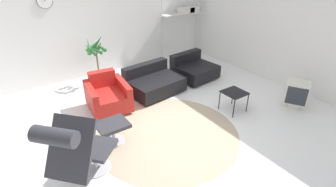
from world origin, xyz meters
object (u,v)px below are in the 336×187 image
at_px(lounge_chair, 75,146).
at_px(couch_low, 153,83).
at_px(armchair_red, 108,97).
at_px(crt_television, 296,94).
at_px(side_table, 234,94).
at_px(potted_plant, 97,61).
at_px(couch_second, 194,70).
at_px(shelf_unit, 186,12).
at_px(ottoman, 113,128).

distance_m(lounge_chair, couch_low, 3.01).
bearing_deg(armchair_red, lounge_chair, 64.23).
bearing_deg(crt_television, armchair_red, 26.57).
xyz_separation_m(lounge_chair, side_table, (3.19, 0.24, -0.33)).
relative_size(couch_low, crt_television, 2.19).
distance_m(armchair_red, crt_television, 3.88).
bearing_deg(couch_low, armchair_red, -0.50).
relative_size(side_table, crt_television, 0.75).
bearing_deg(couch_low, potted_plant, -58.64).
distance_m(armchair_red, couch_second, 2.44).
height_order(lounge_chair, potted_plant, potted_plant).
xyz_separation_m(armchair_red, shelf_unit, (3.25, 1.58, 1.09)).
distance_m(lounge_chair, armchair_red, 2.15).
relative_size(lounge_chair, couch_low, 0.93).
bearing_deg(armchair_red, couch_second, -168.59).
height_order(lounge_chair, crt_television, lounge_chair).
distance_m(couch_second, potted_plant, 2.41).
bearing_deg(lounge_chair, couch_low, 87.25).
bearing_deg(lounge_chair, couch_second, 76.86).
bearing_deg(couch_second, potted_plant, -32.22).
height_order(couch_low, shelf_unit, shelf_unit).
distance_m(armchair_red, shelf_unit, 3.77).
relative_size(lounge_chair, crt_television, 2.05).
bearing_deg(potted_plant, shelf_unit, 6.40).
relative_size(ottoman, armchair_red, 0.53).
bearing_deg(ottoman, armchair_red, 70.86).
relative_size(ottoman, side_table, 1.18).
xyz_separation_m(armchair_red, couch_second, (2.43, 0.18, -0.04)).
height_order(armchair_red, couch_second, armchair_red).
height_order(ottoman, armchair_red, armchair_red).
bearing_deg(lounge_chair, shelf_unit, 85.59).
distance_m(couch_second, crt_television, 2.48).
height_order(couch_low, crt_television, couch_low).
bearing_deg(potted_plant, ottoman, -106.22).
xyz_separation_m(couch_second, side_table, (-0.38, -1.72, 0.15)).
relative_size(crt_television, potted_plant, 0.48).
height_order(couch_low, potted_plant, potted_plant).
bearing_deg(potted_plant, lounge_chair, -115.60).
distance_m(armchair_red, potted_plant, 1.33).
bearing_deg(potted_plant, couch_second, -26.68).
xyz_separation_m(ottoman, shelf_unit, (3.62, 2.67, 1.08)).
bearing_deg(couch_low, crt_television, 126.75).
bearing_deg(lounge_chair, potted_plant, 112.62).
bearing_deg(couch_second, armchair_red, -1.24).
relative_size(ottoman, couch_second, 0.50).
relative_size(couch_second, potted_plant, 0.86).
bearing_deg(crt_television, ottoman, 43.74).
distance_m(lounge_chair, side_table, 3.22).
xyz_separation_m(couch_second, potted_plant, (-2.13, 1.07, 0.36)).
bearing_deg(armchair_red, couch_low, -167.84).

